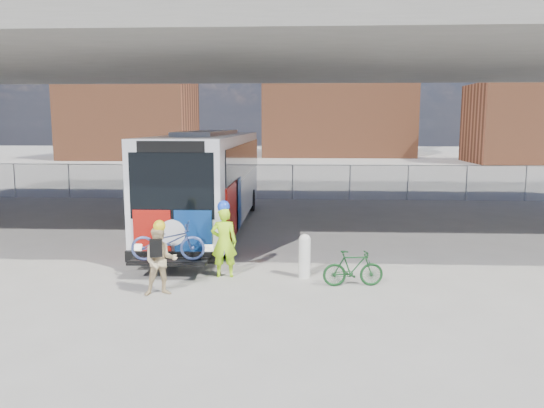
# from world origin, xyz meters

# --- Properties ---
(ground) EXTENTS (160.00, 160.00, 0.00)m
(ground) POSITION_xyz_m (0.00, 0.00, 0.00)
(ground) COLOR #9E9991
(ground) RESTS_ON ground
(bus) EXTENTS (2.67, 12.94, 3.69)m
(bus) POSITION_xyz_m (-2.00, 3.91, 2.11)
(bus) COLOR silver
(bus) RESTS_ON ground
(overpass) EXTENTS (40.00, 16.00, 7.95)m
(overpass) POSITION_xyz_m (0.00, 4.00, 6.54)
(overpass) COLOR #605E59
(overpass) RESTS_ON ground
(chainlink_fence) EXTENTS (30.00, 0.06, 30.00)m
(chainlink_fence) POSITION_xyz_m (0.00, 12.00, 1.42)
(chainlink_fence) COLOR gray
(chainlink_fence) RESTS_ON ground
(brick_buildings) EXTENTS (54.00, 22.00, 12.00)m
(brick_buildings) POSITION_xyz_m (1.23, 48.23, 5.42)
(brick_buildings) COLOR brown
(brick_buildings) RESTS_ON ground
(smokestack) EXTENTS (2.20, 2.20, 25.00)m
(smokestack) POSITION_xyz_m (14.00, 55.00, 12.50)
(smokestack) COLOR brown
(smokestack) RESTS_ON ground
(bollard) EXTENTS (0.30, 0.30, 1.16)m
(bollard) POSITION_xyz_m (1.49, -2.41, 0.62)
(bollard) COLOR silver
(bollard) RESTS_ON ground
(cyclist_hivis) EXTENTS (0.71, 0.51, 2.01)m
(cyclist_hivis) POSITION_xyz_m (-0.60, -2.41, 0.97)
(cyclist_hivis) COLOR #B2FB1A
(cyclist_hivis) RESTS_ON ground
(cyclist_tan) EXTENTS (0.93, 0.82, 1.77)m
(cyclist_tan) POSITION_xyz_m (-1.86, -3.97, 0.84)
(cyclist_tan) COLOR #D8BD8A
(cyclist_tan) RESTS_ON ground
(bike_parked) EXTENTS (1.52, 0.57, 0.90)m
(bike_parked) POSITION_xyz_m (2.66, -3.07, 0.45)
(bike_parked) COLOR #16441D
(bike_parked) RESTS_ON ground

